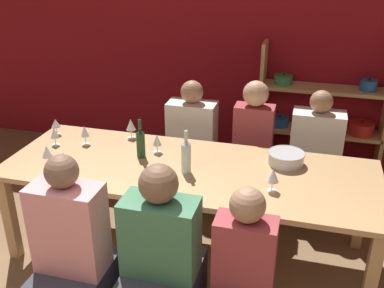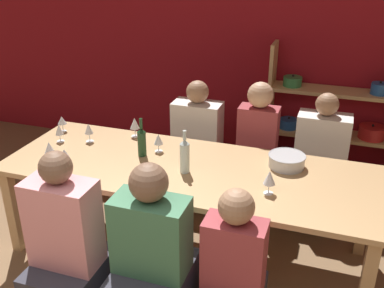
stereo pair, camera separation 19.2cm
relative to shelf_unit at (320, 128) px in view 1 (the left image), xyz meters
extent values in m
cube|color=maroon|center=(-1.10, 0.20, 0.84)|extent=(8.80, 0.06, 2.70)
cube|color=tan|center=(-0.63, 0.00, 0.18)|extent=(0.04, 0.30, 1.40)
cube|color=tan|center=(-0.01, 0.00, -0.50)|extent=(1.25, 0.30, 0.04)
cylinder|color=black|center=(-0.42, 0.00, -0.40)|extent=(0.25, 0.25, 0.15)
sphere|color=black|center=(-0.42, 0.00, -0.32)|extent=(0.02, 0.02, 0.02)
cylinder|color=#E0561E|center=(-0.01, 0.00, -0.43)|extent=(0.21, 0.21, 0.09)
sphere|color=black|center=(-0.01, 0.00, -0.38)|extent=(0.02, 0.02, 0.02)
cylinder|color=#E0561E|center=(0.41, 0.00, -0.43)|extent=(0.25, 0.25, 0.10)
sphere|color=black|center=(0.41, 0.00, -0.36)|extent=(0.02, 0.02, 0.02)
cube|color=tan|center=(-0.01, 0.00, -0.03)|extent=(1.25, 0.30, 0.04)
cylinder|color=#235BAD|center=(-0.42, 0.00, 0.04)|extent=(0.19, 0.19, 0.10)
sphere|color=black|center=(-0.42, 0.00, 0.10)|extent=(0.02, 0.02, 0.02)
cylinder|color=red|center=(0.41, 0.00, 0.05)|extent=(0.26, 0.26, 0.13)
sphere|color=black|center=(0.41, 0.00, 0.13)|extent=(0.02, 0.02, 0.02)
cube|color=tan|center=(-0.01, 0.00, 0.44)|extent=(1.25, 0.30, 0.04)
cylinder|color=#338447|center=(-0.42, 0.00, 0.50)|extent=(0.19, 0.19, 0.10)
sphere|color=black|center=(-0.42, 0.00, 0.56)|extent=(0.02, 0.02, 0.02)
cylinder|color=#235BAD|center=(0.41, 0.00, 0.51)|extent=(0.17, 0.17, 0.11)
sphere|color=black|center=(0.41, 0.00, 0.58)|extent=(0.02, 0.02, 0.02)
cube|color=tan|center=(-0.97, -1.69, 0.24)|extent=(2.82, 1.02, 0.04)
cube|color=tan|center=(-2.30, -2.12, -0.15)|extent=(0.08, 0.08, 0.73)
cube|color=tan|center=(0.36, -2.12, -0.15)|extent=(0.08, 0.08, 0.73)
cube|color=tan|center=(-2.30, -1.27, -0.15)|extent=(0.08, 0.08, 0.73)
cube|color=tan|center=(0.36, -1.27, -0.15)|extent=(0.08, 0.08, 0.73)
cylinder|color=#B7BABC|center=(-0.26, -1.44, 0.30)|extent=(0.27, 0.27, 0.09)
torus|color=#B7BABC|center=(-0.26, -1.44, 0.35)|extent=(0.28, 0.28, 0.01)
cylinder|color=#19381E|center=(-1.38, -1.62, 0.36)|extent=(0.07, 0.07, 0.20)
cone|color=#19381E|center=(-1.38, -1.62, 0.47)|extent=(0.07, 0.07, 0.03)
cylinder|color=#19381E|center=(-1.38, -1.62, 0.53)|extent=(0.03, 0.03, 0.08)
cylinder|color=#B2C6C1|center=(-0.96, -1.77, 0.37)|extent=(0.07, 0.07, 0.23)
cone|color=#B2C6C1|center=(-0.96, -1.77, 0.50)|extent=(0.07, 0.07, 0.03)
cylinder|color=#B2C6C1|center=(-0.96, -1.77, 0.55)|extent=(0.03, 0.03, 0.07)
cylinder|color=white|center=(-1.59, -1.29, 0.26)|extent=(0.07, 0.07, 0.00)
cylinder|color=white|center=(-1.59, -1.29, 0.30)|extent=(0.01, 0.01, 0.07)
cone|color=white|center=(-1.59, -1.29, 0.38)|extent=(0.08, 0.08, 0.10)
cylinder|color=beige|center=(-1.59, -1.29, 0.36)|extent=(0.04, 0.04, 0.04)
cylinder|color=white|center=(-1.28, -1.51, 0.26)|extent=(0.06, 0.06, 0.00)
cylinder|color=white|center=(-1.28, -1.51, 0.29)|extent=(0.01, 0.01, 0.06)
cone|color=white|center=(-1.28, -1.51, 0.37)|extent=(0.07, 0.07, 0.09)
cylinder|color=beige|center=(-1.28, -1.51, 0.35)|extent=(0.04, 0.04, 0.03)
cylinder|color=white|center=(-2.00, -1.94, 0.26)|extent=(0.06, 0.06, 0.00)
cylinder|color=white|center=(-2.00, -1.94, 0.30)|extent=(0.01, 0.01, 0.07)
cone|color=white|center=(-2.00, -1.94, 0.38)|extent=(0.08, 0.08, 0.09)
cylinder|color=white|center=(-0.32, -1.88, 0.26)|extent=(0.07, 0.07, 0.00)
cylinder|color=white|center=(-0.32, -1.88, 0.30)|extent=(0.01, 0.01, 0.07)
cone|color=white|center=(-0.32, -1.88, 0.38)|extent=(0.08, 0.08, 0.10)
cylinder|color=white|center=(-2.25, -1.40, 0.26)|extent=(0.06, 0.06, 0.00)
cylinder|color=white|center=(-2.25, -1.40, 0.30)|extent=(0.01, 0.01, 0.07)
cone|color=white|center=(-2.25, -1.40, 0.37)|extent=(0.08, 0.08, 0.07)
cylinder|color=maroon|center=(-2.25, -1.40, 0.35)|extent=(0.04, 0.04, 0.03)
cylinder|color=white|center=(-1.13, -2.02, 0.26)|extent=(0.07, 0.07, 0.00)
cylinder|color=white|center=(-1.13, -2.02, 0.30)|extent=(0.01, 0.01, 0.09)
cone|color=white|center=(-1.13, -2.02, 0.39)|extent=(0.07, 0.07, 0.07)
cylinder|color=beige|center=(-1.13, -2.02, 0.37)|extent=(0.04, 0.04, 0.03)
cylinder|color=white|center=(-2.15, -1.60, 0.26)|extent=(0.07, 0.07, 0.00)
cylinder|color=white|center=(-2.15, -1.60, 0.29)|extent=(0.01, 0.01, 0.06)
cone|color=white|center=(-2.15, -1.60, 0.37)|extent=(0.07, 0.07, 0.09)
cylinder|color=white|center=(-1.83, -1.99, 0.26)|extent=(0.06, 0.06, 0.00)
cylinder|color=white|center=(-1.83, -1.99, 0.30)|extent=(0.01, 0.01, 0.08)
cone|color=white|center=(-1.83, -1.99, 0.37)|extent=(0.07, 0.07, 0.07)
cylinder|color=maroon|center=(-1.83, -1.99, 0.36)|extent=(0.04, 0.04, 0.03)
cylinder|color=white|center=(-1.91, -1.52, 0.26)|extent=(0.07, 0.07, 0.00)
cylinder|color=white|center=(-1.91, -1.52, 0.30)|extent=(0.01, 0.01, 0.07)
cone|color=white|center=(-1.91, -1.52, 0.38)|extent=(0.07, 0.07, 0.09)
cylinder|color=beige|center=(-1.91, -1.52, 0.35)|extent=(0.04, 0.04, 0.04)
cube|color=pink|center=(-1.49, -2.57, 0.20)|extent=(0.44, 0.24, 0.59)
sphere|color=brown|center=(-1.49, -2.57, 0.60)|extent=(0.20, 0.20, 0.20)
cube|color=#2D2D38|center=(-0.04, -0.79, -0.29)|extent=(0.45, 0.56, 0.45)
cube|color=silver|center=(-0.04, -0.79, 0.20)|extent=(0.45, 0.25, 0.53)
sphere|color=#9E7556|center=(-0.04, -0.79, 0.56)|extent=(0.20, 0.20, 0.20)
cube|color=#99383D|center=(-0.41, -2.48, 0.16)|extent=(0.36, 0.20, 0.47)
sphere|color=#9E7556|center=(-0.41, -2.48, 0.50)|extent=(0.21, 0.21, 0.21)
cube|color=#2D2D38|center=(-0.59, -0.89, -0.30)|extent=(0.35, 0.43, 0.42)
cube|color=#99383D|center=(-0.59, -0.89, 0.21)|extent=(0.35, 0.19, 0.60)
sphere|color=tan|center=(-0.59, -0.89, 0.62)|extent=(0.22, 0.22, 0.22)
cube|color=#3D7551|center=(-0.90, -2.53, 0.22)|extent=(0.45, 0.25, 0.49)
sphere|color=brown|center=(-0.90, -2.53, 0.58)|extent=(0.23, 0.23, 0.23)
cube|color=#2D2D38|center=(-1.18, -0.81, -0.30)|extent=(0.45, 0.56, 0.43)
cube|color=silver|center=(-1.18, -0.81, 0.18)|extent=(0.45, 0.25, 0.54)
sphere|color=#9E7556|center=(-1.18, -0.81, 0.56)|extent=(0.21, 0.21, 0.21)
camera|label=1|loc=(-0.15, -4.58, 1.83)|focal=42.00mm
camera|label=2|loc=(0.03, -4.53, 1.83)|focal=42.00mm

